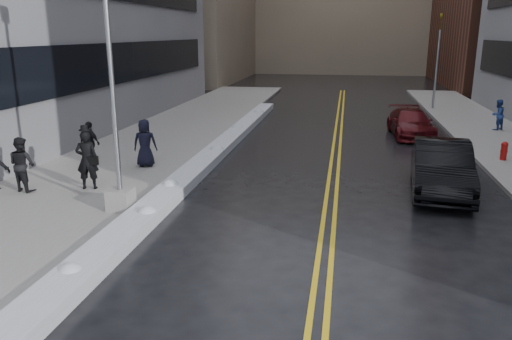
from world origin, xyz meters
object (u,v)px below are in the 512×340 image
at_px(pedestrian_fedora, 87,160).
at_px(pedestrian_east, 498,115).
at_px(pedestrian_b, 22,164).
at_px(pedestrian_d, 90,143).
at_px(traffic_signal, 437,58).
at_px(pedestrian_c, 145,143).
at_px(car_black, 441,167).
at_px(lamppost, 115,126).
at_px(fire_hydrant, 504,150).
at_px(car_maroon, 411,123).

xyz_separation_m(pedestrian_fedora, pedestrian_east, (15.63, 12.99, -0.16)).
bearing_deg(pedestrian_b, pedestrian_d, -80.49).
height_order(traffic_signal, pedestrian_fedora, traffic_signal).
relative_size(pedestrian_c, car_black, 0.36).
distance_m(pedestrian_fedora, car_black, 11.27).
xyz_separation_m(traffic_signal, pedestrian_east, (1.98, -7.36, -2.47)).
bearing_deg(car_black, pedestrian_d, -178.32).
xyz_separation_m(lamppost, pedestrian_b, (-3.74, 1.09, -1.52)).
relative_size(traffic_signal, pedestrian_b, 3.48).
distance_m(pedestrian_fedora, pedestrian_east, 20.33).
xyz_separation_m(pedestrian_b, car_black, (12.95, 2.68, -0.20)).
relative_size(lamppost, pedestrian_fedora, 4.04).
distance_m(fire_hydrant, car_black, 5.24).
bearing_deg(pedestrian_fedora, pedestrian_east, -154.84).
bearing_deg(pedestrian_fedora, lamppost, 123.64).
bearing_deg(pedestrian_d, fire_hydrant, -148.09).
distance_m(pedestrian_fedora, pedestrian_d, 3.32).
height_order(lamppost, traffic_signal, lamppost).
relative_size(lamppost, pedestrian_d, 4.73).
xyz_separation_m(pedestrian_fedora, car_maroon, (11.17, 11.26, -0.43)).
relative_size(pedestrian_fedora, car_maroon, 0.42).
distance_m(fire_hydrant, traffic_signal, 14.30).
distance_m(pedestrian_b, pedestrian_east, 22.16).
bearing_deg(pedestrian_east, pedestrian_d, -8.74).
distance_m(lamppost, traffic_signal, 24.98).
xyz_separation_m(pedestrian_c, pedestrian_d, (-2.20, 0.01, -0.08)).
bearing_deg(pedestrian_fedora, pedestrian_c, -118.19).
bearing_deg(lamppost, pedestrian_east, 46.73).
relative_size(traffic_signal, pedestrian_d, 3.72).
xyz_separation_m(fire_hydrant, traffic_signal, (-0.50, 14.00, 2.85)).
bearing_deg(pedestrian_fedora, pedestrian_b, 2.11).
distance_m(fire_hydrant, pedestrian_c, 13.86).
bearing_deg(car_maroon, pedestrian_east, 17.22).
xyz_separation_m(pedestrian_b, pedestrian_c, (2.61, 3.52, 0.02)).
bearing_deg(lamppost, fire_hydrant, 33.04).
distance_m(traffic_signal, car_black, 18.59).
xyz_separation_m(fire_hydrant, pedestrian_east, (1.48, 6.64, 0.38)).
distance_m(pedestrian_c, pedestrian_east, 17.98).
bearing_deg(pedestrian_east, car_maroon, -17.97).
bearing_deg(pedestrian_c, lamppost, 91.87).
bearing_deg(pedestrian_fedora, pedestrian_d, -77.96).
relative_size(lamppost, pedestrian_b, 4.42).
distance_m(pedestrian_d, car_maroon, 15.14).
xyz_separation_m(traffic_signal, car_black, (-2.59, -18.23, -2.59)).
relative_size(pedestrian_fedora, pedestrian_b, 1.09).
bearing_deg(traffic_signal, pedestrian_fedora, -123.86).
xyz_separation_m(lamppost, traffic_signal, (11.80, 22.00, 0.87)).
bearing_deg(traffic_signal, pedestrian_c, -126.64).
bearing_deg(lamppost, pedestrian_d, 125.84).
distance_m(pedestrian_east, car_black, 11.79).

